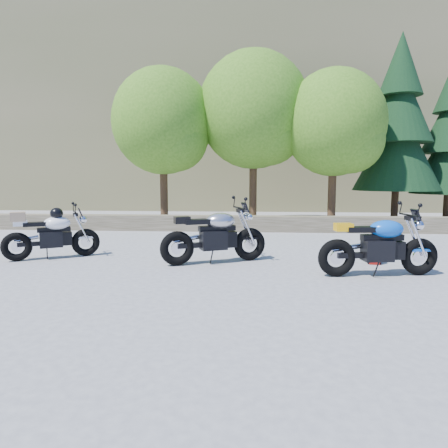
{
  "coord_description": "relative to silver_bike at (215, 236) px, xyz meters",
  "views": [
    {
      "loc": [
        0.83,
        -7.44,
        1.73
      ],
      "look_at": [
        0.2,
        1.0,
        0.75
      ],
      "focal_mm": 32.0,
      "sensor_mm": 36.0,
      "label": 1
    }
  ],
  "objects": [
    {
      "name": "stone_wall",
      "position": [
        -0.05,
        4.95,
        -0.3
      ],
      "size": [
        22.0,
        0.55,
        0.5
      ],
      "primitive_type": "cube",
      "color": "#4D4733",
      "rests_on": "ground"
    },
    {
      "name": "silver_bike",
      "position": [
        0.0,
        0.0,
        0.0
      ],
      "size": [
        2.13,
        1.08,
        1.13
      ],
      "rotation": [
        0.0,
        0.0,
        0.41
      ],
      "color": "black",
      "rests_on": "ground"
    },
    {
      "name": "backpack",
      "position": [
        3.22,
        0.14,
        -0.38
      ],
      "size": [
        0.28,
        0.26,
        0.35
      ],
      "rotation": [
        0.0,
        0.0,
        -0.19
      ],
      "color": "black",
      "rests_on": "ground"
    },
    {
      "name": "tree_decid_mid",
      "position": [
        0.85,
        6.98,
        3.49
      ],
      "size": [
        4.08,
        4.08,
        6.24
      ],
      "color": "#382314",
      "rests_on": "ground"
    },
    {
      "name": "white_bike",
      "position": [
        -3.55,
        0.18,
        -0.01
      ],
      "size": [
        1.8,
        1.11,
        1.1
      ],
      "rotation": [
        0.0,
        0.0,
        0.51
      ],
      "color": "black",
      "rests_on": "ground"
    },
    {
      "name": "hillside",
      "position": [
        2.95,
        27.45,
        6.95
      ],
      "size": [
        80.0,
        30.0,
        15.0
      ],
      "primitive_type": "cube",
      "color": "brown",
      "rests_on": "ground"
    },
    {
      "name": "tree_decid_left",
      "position": [
        -2.45,
        6.58,
        3.08
      ],
      "size": [
        3.67,
        3.67,
        5.62
      ],
      "color": "#382314",
      "rests_on": "ground"
    },
    {
      "name": "conifer_near",
      "position": [
        6.15,
        7.65,
        3.13
      ],
      "size": [
        3.17,
        3.17,
        7.06
      ],
      "color": "#382314",
      "rests_on": "ground"
    },
    {
      "name": "tree_decid_right",
      "position": [
        3.65,
        6.38,
        2.95
      ],
      "size": [
        3.54,
        3.54,
        5.41
      ],
      "color": "#382314",
      "rests_on": "ground"
    },
    {
      "name": "blue_bike",
      "position": [
        3.0,
        -0.87,
        -0.02
      ],
      "size": [
        2.18,
        0.69,
        1.09
      ],
      "rotation": [
        0.0,
        0.0,
        0.14
      ],
      "color": "black",
      "rests_on": "ground"
    },
    {
      "name": "ground",
      "position": [
        -0.05,
        -0.55,
        -0.55
      ],
      "size": [
        90.0,
        90.0,
        0.0
      ],
      "primitive_type": "plane",
      "color": "gray",
      "rests_on": "ground"
    }
  ]
}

